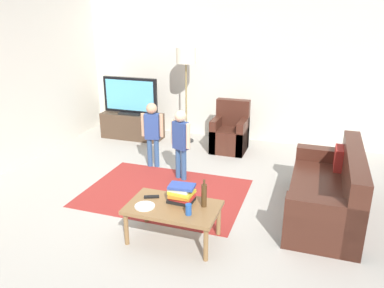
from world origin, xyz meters
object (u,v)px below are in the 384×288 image
at_px(armchair, 230,134).
at_px(child_center, 181,139).
at_px(tv_stand, 132,126).
at_px(soda_can, 189,209).
at_px(bottle, 204,195).
at_px(couch, 331,194).
at_px(coffee_table, 173,210).
at_px(child_near_tv, 152,129).
at_px(tv, 130,96).
at_px(floor_lamp, 186,61).
at_px(book_stack, 181,193).
at_px(tv_remote, 152,197).
at_px(plate, 145,206).

bearing_deg(armchair, child_center, -105.55).
relative_size(tv_stand, soda_can, 10.00).
relative_size(child_center, bottle, 3.39).
bearing_deg(couch, armchair, 132.06).
bearing_deg(coffee_table, bottle, 17.35).
relative_size(child_near_tv, soda_can, 8.83).
bearing_deg(coffee_table, tv, 124.30).
bearing_deg(child_near_tv, soda_can, -56.61).
bearing_deg(floor_lamp, book_stack, -71.37).
distance_m(tv, coffee_table, 3.69).
relative_size(tv, armchair, 1.22).
distance_m(tv_stand, tv, 0.60).
height_order(tv_remote, plate, plate).
distance_m(tv_stand, child_center, 2.22).
bearing_deg(tv, child_center, -43.19).
bearing_deg(tv_stand, child_near_tv, -50.56).
relative_size(tv, coffee_table, 1.10).
bearing_deg(child_near_tv, armchair, 49.35).
bearing_deg(book_stack, child_near_tv, 123.19).
relative_size(child_center, coffee_table, 1.07).
bearing_deg(floor_lamp, child_center, -73.12).
relative_size(armchair, tv_remote, 5.29).
bearing_deg(tv, bottle, -50.82).
xyz_separation_m(tv_stand, tv, (0.00, -0.02, 0.60)).
xyz_separation_m(tv, coffee_table, (2.06, -3.02, -0.48)).
height_order(child_near_tv, bottle, child_near_tv).
xyz_separation_m(armchair, child_near_tv, (-1.00, -1.16, 0.34)).
bearing_deg(child_near_tv, bottle, -51.34).
height_order(child_center, tv_remote, child_center).
relative_size(couch, bottle, 5.71).
height_order(tv, soda_can, tv).
height_order(tv_stand, coffee_table, tv_stand).
relative_size(bottle, tv_remote, 1.85).
height_order(coffee_table, book_stack, book_stack).
relative_size(floor_lamp, child_near_tv, 1.68).
height_order(floor_lamp, bottle, floor_lamp).
relative_size(child_near_tv, bottle, 3.36).
bearing_deg(bottle, coffee_table, -162.65).
height_order(couch, book_stack, couch).
xyz_separation_m(book_stack, soda_can, (0.17, -0.24, -0.04)).
xyz_separation_m(child_center, tv_remote, (0.18, -1.44, -0.21)).
distance_m(tv_stand, plate, 3.63).
bearing_deg(coffee_table, child_near_tv, 120.22).
bearing_deg(child_center, tv_stand, 136.41).
xyz_separation_m(child_center, soda_can, (0.70, -1.66, -0.16)).
distance_m(child_center, tv_remote, 1.46).
height_order(tv_stand, child_center, child_center).
bearing_deg(tv_stand, plate, -60.61).
relative_size(couch, child_center, 1.69).
bearing_deg(child_center, couch, -11.48).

